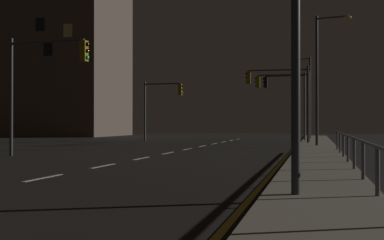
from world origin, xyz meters
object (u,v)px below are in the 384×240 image
(traffic_light_near_right, at_px, (285,92))
(traffic_light_mid_right, at_px, (161,99))
(building_distant, at_px, (28,60))
(traffic_light_far_right, at_px, (287,93))
(street_lamp_across_street, at_px, (307,90))
(street_lamp_corner, at_px, (322,68))
(traffic_light_far_left, at_px, (281,89))
(traffic_light_mid_left, at_px, (43,72))

(traffic_light_near_right, distance_m, traffic_light_mid_right, 10.54)
(traffic_light_mid_right, relative_size, building_distant, 0.21)
(traffic_light_mid_right, bearing_deg, traffic_light_near_right, -4.45)
(traffic_light_near_right, height_order, traffic_light_far_right, traffic_light_far_right)
(traffic_light_mid_right, relative_size, street_lamp_across_street, 0.67)
(traffic_light_mid_right, relative_size, street_lamp_corner, 0.63)
(traffic_light_far_right, relative_size, street_lamp_across_street, 0.74)
(traffic_light_far_right, relative_size, building_distant, 0.23)
(traffic_light_far_left, bearing_deg, traffic_light_mid_left, -121.71)
(traffic_light_near_right, bearing_deg, building_distant, 153.15)
(street_lamp_corner, distance_m, street_lamp_across_street, 15.61)
(street_lamp_corner, bearing_deg, traffic_light_far_right, 105.39)
(traffic_light_far_left, height_order, building_distant, building_distant)
(street_lamp_across_street, bearing_deg, building_distant, 166.61)
(traffic_light_mid_left, distance_m, traffic_light_far_left, 18.86)
(traffic_light_mid_left, height_order, building_distant, building_distant)
(traffic_light_near_right, xyz_separation_m, street_lamp_corner, (2.70, -6.83, 1.05))
(traffic_light_near_right, bearing_deg, traffic_light_mid_right, 175.55)
(traffic_light_mid_right, xyz_separation_m, building_distant, (-23.42, 16.36, 6.22))
(street_lamp_across_street, height_order, building_distant, building_distant)
(traffic_light_mid_right, xyz_separation_m, street_lamp_across_street, (12.03, 7.92, 1.11))
(traffic_light_mid_left, bearing_deg, traffic_light_far_right, 65.23)
(traffic_light_near_right, bearing_deg, traffic_light_far_left, -94.25)
(traffic_light_far_right, distance_m, street_lamp_corner, 10.39)
(traffic_light_mid_right, distance_m, building_distant, 29.23)
(street_lamp_corner, height_order, street_lamp_across_street, street_lamp_corner)
(traffic_light_far_right, relative_size, street_lamp_corner, 0.69)
(traffic_light_near_right, xyz_separation_m, building_distant, (-33.92, 17.17, 5.84))
(traffic_light_far_right, height_order, traffic_light_far_left, traffic_light_far_right)
(street_lamp_across_street, bearing_deg, traffic_light_far_right, -105.83)
(traffic_light_mid_right, bearing_deg, traffic_light_far_right, 12.58)
(traffic_light_mid_left, distance_m, building_distant, 43.41)
(traffic_light_mid_left, xyz_separation_m, traffic_light_far_right, (10.05, 21.79, 0.17))
(traffic_light_mid_left, relative_size, building_distant, 0.23)
(traffic_light_far_right, bearing_deg, street_lamp_corner, -74.61)
(traffic_light_far_left, relative_size, building_distant, 0.23)
(traffic_light_near_right, relative_size, street_lamp_corner, 0.66)
(building_distant, bearing_deg, street_lamp_across_street, -13.39)
(traffic_light_near_right, distance_m, traffic_light_far_right, 3.15)
(traffic_light_far_left, bearing_deg, traffic_light_far_right, 88.57)
(traffic_light_near_right, relative_size, traffic_light_mid_left, 0.98)
(traffic_light_mid_left, xyz_separation_m, traffic_light_far_left, (9.91, 16.04, 0.15))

